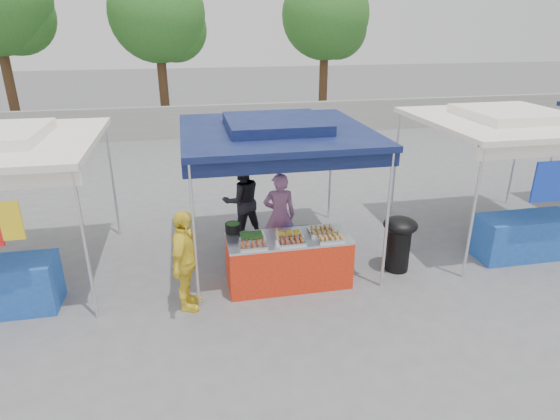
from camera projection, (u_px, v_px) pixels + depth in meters
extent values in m
plane|color=slate|center=(287.00, 280.00, 7.98)|extent=(80.00, 80.00, 0.00)
cube|color=gray|center=(225.00, 121.00, 17.75)|extent=(40.00, 0.25, 1.20)
cylinder|color=silver|center=(194.00, 239.00, 6.81)|extent=(0.05, 0.05, 2.30)
cylinder|color=silver|center=(387.00, 223.00, 7.37)|extent=(0.05, 0.05, 2.30)
cylinder|color=silver|center=(190.00, 177.00, 9.54)|extent=(0.05, 0.05, 2.30)
cylinder|color=silver|center=(330.00, 168.00, 10.10)|extent=(0.05, 0.05, 2.30)
cube|color=#121D4B|center=(275.00, 131.00, 8.01)|extent=(3.20, 3.20, 0.10)
cube|color=#121D4B|center=(275.00, 124.00, 7.96)|extent=(1.65, 1.65, 0.18)
cube|color=#121D4B|center=(295.00, 164.00, 6.70)|extent=(3.20, 0.04, 0.25)
cylinder|color=silver|center=(86.00, 248.00, 6.54)|extent=(0.05, 0.05, 2.30)
cylinder|color=silver|center=(113.00, 181.00, 9.26)|extent=(0.05, 0.05, 2.30)
cube|color=yellow|center=(4.00, 221.00, 6.16)|extent=(0.45, 0.04, 0.55)
cylinder|color=silver|center=(473.00, 215.00, 7.65)|extent=(0.05, 0.05, 2.30)
cylinder|color=silver|center=(395.00, 164.00, 10.37)|extent=(0.05, 0.05, 2.30)
cylinder|color=silver|center=(515.00, 157.00, 10.93)|extent=(0.05, 0.05, 2.30)
cube|color=white|center=(509.00, 121.00, 8.84)|extent=(3.20, 3.20, 0.10)
cube|color=white|center=(510.00, 114.00, 8.79)|extent=(1.65, 1.65, 0.18)
cube|color=blue|center=(524.00, 236.00, 8.66)|extent=(1.80, 0.70, 0.80)
cube|color=blue|center=(560.00, 181.00, 7.72)|extent=(1.00, 0.04, 0.70)
cylinder|color=silver|center=(552.00, 155.00, 11.11)|extent=(0.05, 0.05, 2.30)
cylinder|color=#4B301C|center=(8.00, 76.00, 17.39)|extent=(0.36, 0.36, 4.41)
sphere|color=#2E6C24|center=(15.00, 16.00, 16.90)|extent=(2.77, 2.77, 2.77)
cylinder|color=#4B301C|center=(163.00, 80.00, 18.36)|extent=(0.36, 0.36, 3.93)
sphere|color=#2E6C24|center=(157.00, 13.00, 17.46)|extent=(3.59, 3.59, 3.59)
sphere|color=#2E6C24|center=(174.00, 29.00, 17.96)|extent=(2.47, 2.47, 2.47)
cylinder|color=#4B301C|center=(323.00, 76.00, 19.94)|extent=(0.36, 0.36, 3.90)
sphere|color=#2E6C24|center=(325.00, 15.00, 19.04)|extent=(3.56, 3.56, 3.56)
sphere|color=#2E6C24|center=(337.00, 29.00, 19.54)|extent=(2.45, 2.45, 2.45)
cube|color=red|center=(288.00, 262.00, 7.73)|extent=(2.00, 0.80, 0.81)
cube|color=silver|center=(289.00, 238.00, 7.58)|extent=(2.00, 0.80, 0.04)
cube|color=white|center=(253.00, 245.00, 7.23)|extent=(0.42, 0.30, 0.05)
cube|color=brown|center=(253.00, 243.00, 7.22)|extent=(0.35, 0.25, 0.02)
cube|color=white|center=(291.00, 242.00, 7.36)|extent=(0.42, 0.30, 0.05)
cube|color=brown|center=(291.00, 240.00, 7.34)|extent=(0.35, 0.25, 0.02)
cube|color=white|center=(330.00, 238.00, 7.47)|extent=(0.42, 0.30, 0.05)
cube|color=#CA8F45|center=(330.00, 236.00, 7.46)|extent=(0.35, 0.25, 0.02)
cube|color=white|center=(252.00, 237.00, 7.53)|extent=(0.42, 0.30, 0.05)
cube|color=#2B6522|center=(252.00, 235.00, 7.52)|extent=(0.35, 0.25, 0.02)
cube|color=white|center=(289.00, 234.00, 7.62)|extent=(0.42, 0.30, 0.05)
cube|color=yellow|center=(289.00, 232.00, 7.60)|extent=(0.35, 0.25, 0.02)
cube|color=white|center=(322.00, 231.00, 7.72)|extent=(0.42, 0.30, 0.05)
cube|color=#CA8F45|center=(322.00, 229.00, 7.70)|extent=(0.35, 0.25, 0.02)
cylinder|color=black|center=(233.00, 228.00, 7.72)|extent=(0.27, 0.27, 0.16)
cylinder|color=silver|center=(277.00, 242.00, 7.31)|extent=(0.07, 0.07, 0.09)
cylinder|color=black|center=(398.00, 249.00, 8.18)|extent=(0.41, 0.41, 0.80)
ellipsoid|color=black|center=(401.00, 225.00, 8.00)|extent=(0.59, 0.59, 0.27)
cube|color=#173ABB|center=(258.00, 257.00, 8.44)|extent=(0.50, 0.35, 0.30)
cube|color=#173ABB|center=(297.00, 254.00, 8.51)|extent=(0.55, 0.39, 0.33)
cube|color=#173ABB|center=(297.00, 238.00, 8.39)|extent=(0.53, 0.37, 0.32)
imported|color=#9E6590|center=(279.00, 215.00, 8.53)|extent=(0.63, 0.45, 1.62)
imported|color=#222228|center=(242.00, 201.00, 9.20)|extent=(0.91, 0.77, 1.64)
imported|color=yellow|center=(185.00, 261.00, 6.92)|extent=(0.62, 1.00, 1.59)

